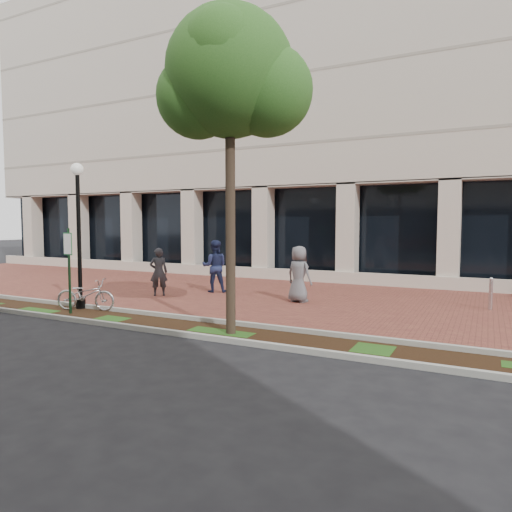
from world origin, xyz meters
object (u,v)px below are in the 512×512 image
at_px(pedestrian_mid, 215,266).
at_px(bollard, 491,293).
at_px(locked_bicycle, 86,295).
at_px(pedestrian_left, 159,272).
at_px(pedestrian_right, 299,274).
at_px(street_tree, 232,82).
at_px(parking_sign, 69,260).
at_px(lamppost, 79,227).

xyz_separation_m(pedestrian_mid, bollard, (9.04, 0.68, -0.47)).
xyz_separation_m(locked_bicycle, pedestrian_left, (0.14, 3.12, 0.38)).
bearing_deg(pedestrian_right, street_tree, 108.36).
bearing_deg(pedestrian_right, parking_sign, 58.88).
xyz_separation_m(pedestrian_left, pedestrian_right, (4.82, 1.02, 0.06)).
bearing_deg(parking_sign, pedestrian_left, 91.12).
distance_m(parking_sign, pedestrian_left, 3.73).
height_order(street_tree, bollard, street_tree).
bearing_deg(lamppost, bollard, 25.83).
height_order(lamppost, pedestrian_mid, lamppost).
height_order(parking_sign, pedestrian_left, parking_sign).
relative_size(pedestrian_right, bollard, 1.87).
relative_size(locked_bicycle, pedestrian_mid, 0.92).
bearing_deg(pedestrian_mid, locked_bicycle, 45.01).
distance_m(parking_sign, lamppost, 1.21).
height_order(pedestrian_right, bollard, pedestrian_right).
bearing_deg(pedestrian_mid, parking_sign, 46.46).
bearing_deg(locked_bicycle, bollard, -80.70).
distance_m(locked_bicycle, pedestrian_right, 6.48).
height_order(parking_sign, bollard, parking_sign).
height_order(locked_bicycle, bollard, bollard).
xyz_separation_m(locked_bicycle, pedestrian_mid, (1.41, 4.74, 0.49)).
bearing_deg(pedestrian_left, locked_bicycle, 49.16).
relative_size(pedestrian_left, pedestrian_mid, 0.88).
height_order(pedestrian_mid, pedestrian_right, pedestrian_mid).
distance_m(locked_bicycle, bollard, 11.77).
distance_m(lamppost, bollard, 12.21).
distance_m(pedestrian_mid, pedestrian_right, 3.60).
height_order(lamppost, pedestrian_right, lamppost).
bearing_deg(pedestrian_mid, pedestrian_right, 142.00).
bearing_deg(street_tree, pedestrian_left, 144.53).
bearing_deg(lamppost, pedestrian_left, 79.59).
bearing_deg(street_tree, lamppost, 173.34).
bearing_deg(pedestrian_right, pedestrian_left, 27.58).
distance_m(lamppost, pedestrian_left, 3.38).
bearing_deg(pedestrian_right, pedestrian_mid, 5.99).
xyz_separation_m(street_tree, pedestrian_mid, (-3.77, 5.22, -4.68)).
height_order(pedestrian_left, bollard, pedestrian_left).
bearing_deg(pedestrian_left, lamppost, 41.29).
height_order(pedestrian_left, pedestrian_mid, pedestrian_mid).
height_order(street_tree, pedestrian_right, street_tree).
xyz_separation_m(pedestrian_right, bollard, (5.49, 1.28, -0.41)).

